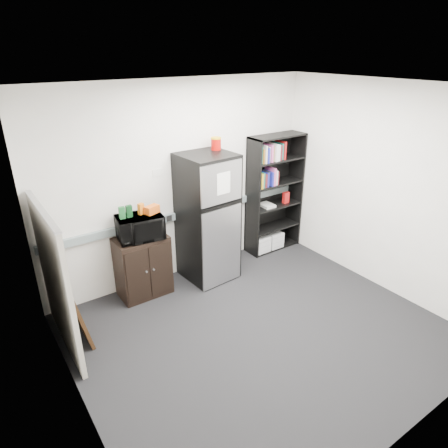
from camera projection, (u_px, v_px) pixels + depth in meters
name	position (u px, v px, depth m)	size (l,w,h in m)	color
floor	(260.00, 331.00, 4.65)	(4.00, 4.00, 0.00)	black
wall_back	(182.00, 182.00, 5.41)	(4.00, 0.02, 2.70)	silver
wall_right	(384.00, 190.00, 5.14)	(0.02, 3.50, 2.70)	silver
wall_left	(65.00, 287.00, 3.06)	(0.02, 3.50, 2.70)	silver
ceiling	(271.00, 88.00, 3.55)	(4.00, 3.50, 0.02)	white
electrical_raceway	(184.00, 214.00, 5.58)	(3.92, 0.05, 0.10)	gray
wall_note	(158.00, 173.00, 5.15)	(0.14, 0.00, 0.10)	white
bookshelf	(273.00, 192.00, 6.22)	(0.90, 0.34, 1.85)	black
cubicle_partition	(55.00, 281.00, 4.14)	(0.06, 1.30, 1.62)	gray
cabinet	(143.00, 266.00, 5.21)	(0.66, 0.44, 0.82)	black
microwave	(140.00, 227.00, 4.97)	(0.56, 0.38, 0.31)	black
snack_box_a	(122.00, 213.00, 4.80)	(0.07, 0.05, 0.15)	#185424
snack_box_b	(129.00, 211.00, 4.85)	(0.07, 0.05, 0.15)	#0B3314
snack_box_c	(141.00, 209.00, 4.93)	(0.07, 0.05, 0.14)	orange
snack_bag	(152.00, 210.00, 4.97)	(0.18, 0.10, 0.10)	#E05C16
refrigerator	(208.00, 218.00, 5.46)	(0.71, 0.74, 1.78)	black
coffee_can	(216.00, 143.00, 5.27)	(0.14, 0.14, 0.18)	#A70C07
framed_poster	(73.00, 306.00, 4.40)	(0.20, 0.65, 0.83)	black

